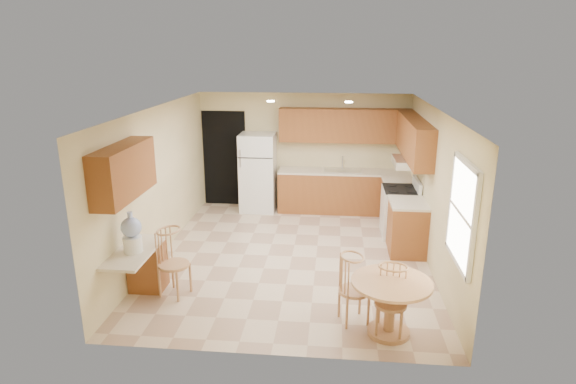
# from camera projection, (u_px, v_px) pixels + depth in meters

# --- Properties ---
(floor) EXTENTS (5.50, 5.50, 0.00)m
(floor) POSITION_uv_depth(u_px,v_px,m) (292.00, 256.00, 8.19)
(floor) COLOR beige
(floor) RESTS_ON ground
(ceiling) EXTENTS (4.50, 5.50, 0.02)m
(ceiling) POSITION_uv_depth(u_px,v_px,m) (292.00, 109.00, 7.47)
(ceiling) COLOR white
(ceiling) RESTS_ON wall_back
(wall_back) EXTENTS (4.50, 0.02, 2.50)m
(wall_back) POSITION_uv_depth(u_px,v_px,m) (303.00, 151.00, 10.45)
(wall_back) COLOR beige
(wall_back) RESTS_ON floor
(wall_front) EXTENTS (4.50, 0.02, 2.50)m
(wall_front) POSITION_uv_depth(u_px,v_px,m) (270.00, 256.00, 5.21)
(wall_front) COLOR beige
(wall_front) RESTS_ON floor
(wall_left) EXTENTS (0.02, 5.50, 2.50)m
(wall_left) POSITION_uv_depth(u_px,v_px,m) (158.00, 182.00, 8.04)
(wall_left) COLOR beige
(wall_left) RESTS_ON floor
(wall_right) EXTENTS (0.02, 5.50, 2.50)m
(wall_right) POSITION_uv_depth(u_px,v_px,m) (433.00, 190.00, 7.62)
(wall_right) COLOR beige
(wall_right) RESTS_ON floor
(doorway) EXTENTS (0.90, 0.02, 2.10)m
(doorway) POSITION_uv_depth(u_px,v_px,m) (225.00, 159.00, 10.66)
(doorway) COLOR black
(doorway) RESTS_ON floor
(base_cab_back) EXTENTS (2.75, 0.60, 0.87)m
(base_cab_back) POSITION_uv_depth(u_px,v_px,m) (343.00, 192.00, 10.32)
(base_cab_back) COLOR brown
(base_cab_back) RESTS_ON floor
(counter_back) EXTENTS (2.75, 0.63, 0.04)m
(counter_back) POSITION_uv_depth(u_px,v_px,m) (344.00, 172.00, 10.19)
(counter_back) COLOR beige
(counter_back) RESTS_ON base_cab_back
(base_cab_right_a) EXTENTS (0.60, 0.59, 0.87)m
(base_cab_right_a) POSITION_uv_depth(u_px,v_px,m) (397.00, 202.00, 9.65)
(base_cab_right_a) COLOR brown
(base_cab_right_a) RESTS_ON floor
(counter_right_a) EXTENTS (0.63, 0.59, 0.04)m
(counter_right_a) POSITION_uv_depth(u_px,v_px,m) (398.00, 180.00, 9.52)
(counter_right_a) COLOR beige
(counter_right_a) RESTS_ON base_cab_right_a
(base_cab_right_b) EXTENTS (0.60, 0.80, 0.87)m
(base_cab_right_b) POSITION_uv_depth(u_px,v_px,m) (407.00, 228.00, 8.26)
(base_cab_right_b) COLOR brown
(base_cab_right_b) RESTS_ON floor
(counter_right_b) EXTENTS (0.63, 0.80, 0.04)m
(counter_right_b) POSITION_uv_depth(u_px,v_px,m) (409.00, 203.00, 8.13)
(counter_right_b) COLOR beige
(counter_right_b) RESTS_ON base_cab_right_b
(upper_cab_back) EXTENTS (2.75, 0.33, 0.70)m
(upper_cab_back) POSITION_uv_depth(u_px,v_px,m) (345.00, 125.00, 10.04)
(upper_cab_back) COLOR brown
(upper_cab_back) RESTS_ON wall_back
(upper_cab_right) EXTENTS (0.33, 2.42, 0.70)m
(upper_cab_right) POSITION_uv_depth(u_px,v_px,m) (414.00, 138.00, 8.61)
(upper_cab_right) COLOR brown
(upper_cab_right) RESTS_ON wall_right
(upper_cab_left) EXTENTS (0.33, 1.40, 0.70)m
(upper_cab_left) POSITION_uv_depth(u_px,v_px,m) (124.00, 172.00, 6.33)
(upper_cab_left) COLOR brown
(upper_cab_left) RESTS_ON wall_left
(sink) EXTENTS (0.78, 0.44, 0.01)m
(sink) POSITION_uv_depth(u_px,v_px,m) (342.00, 171.00, 10.18)
(sink) COLOR silver
(sink) RESTS_ON counter_back
(range_hood) EXTENTS (0.50, 0.76, 0.14)m
(range_hood) POSITION_uv_depth(u_px,v_px,m) (408.00, 162.00, 8.72)
(range_hood) COLOR silver
(range_hood) RESTS_ON upper_cab_right
(desk_pedestal) EXTENTS (0.48, 0.42, 0.72)m
(desk_pedestal) POSITION_uv_depth(u_px,v_px,m) (148.00, 266.00, 7.01)
(desk_pedestal) COLOR brown
(desk_pedestal) RESTS_ON floor
(desk_top) EXTENTS (0.50, 1.20, 0.04)m
(desk_top) POSITION_uv_depth(u_px,v_px,m) (135.00, 252.00, 6.54)
(desk_top) COLOR beige
(desk_top) RESTS_ON desk_pedestal
(window) EXTENTS (0.06, 1.12, 1.30)m
(window) POSITION_uv_depth(u_px,v_px,m) (463.00, 213.00, 5.79)
(window) COLOR white
(window) RESTS_ON wall_right
(can_light_a) EXTENTS (0.14, 0.14, 0.02)m
(can_light_a) POSITION_uv_depth(u_px,v_px,m) (271.00, 101.00, 8.66)
(can_light_a) COLOR white
(can_light_a) RESTS_ON ceiling
(can_light_b) EXTENTS (0.14, 0.14, 0.02)m
(can_light_b) POSITION_uv_depth(u_px,v_px,m) (349.00, 102.00, 8.53)
(can_light_b) COLOR white
(can_light_b) RESTS_ON ceiling
(refrigerator) EXTENTS (0.74, 0.72, 1.68)m
(refrigerator) POSITION_uv_depth(u_px,v_px,m) (258.00, 172.00, 10.32)
(refrigerator) COLOR white
(refrigerator) RESTS_ON floor
(stove) EXTENTS (0.65, 0.76, 1.09)m
(stove) POSITION_uv_depth(u_px,v_px,m) (400.00, 211.00, 9.00)
(stove) COLOR white
(stove) RESTS_ON floor
(dining_table) EXTENTS (0.98, 0.98, 0.72)m
(dining_table) POSITION_uv_depth(u_px,v_px,m) (391.00, 300.00, 5.85)
(dining_table) COLOR tan
(dining_table) RESTS_ON floor
(chair_table_a) EXTENTS (0.41, 0.52, 0.92)m
(chair_table_a) POSITION_uv_depth(u_px,v_px,m) (355.00, 285.00, 6.02)
(chair_table_a) COLOR tan
(chair_table_a) RESTS_ON floor
(chair_table_b) EXTENTS (0.40, 0.41, 0.90)m
(chair_table_b) POSITION_uv_depth(u_px,v_px,m) (392.00, 299.00, 5.72)
(chair_table_b) COLOR tan
(chair_table_b) RESTS_ON floor
(chair_desk) EXTENTS (0.43, 0.56, 0.98)m
(chair_desk) POSITION_uv_depth(u_px,v_px,m) (171.00, 259.00, 6.68)
(chair_desk) COLOR tan
(chair_desk) RESTS_ON floor
(water_crock) EXTENTS (0.27, 0.27, 0.56)m
(water_crock) POSITION_uv_depth(u_px,v_px,m) (132.00, 234.00, 6.43)
(water_crock) COLOR white
(water_crock) RESTS_ON desk_top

